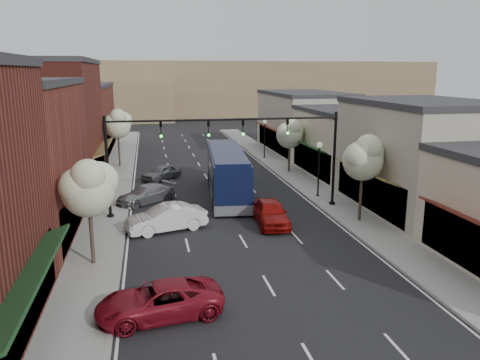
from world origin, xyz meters
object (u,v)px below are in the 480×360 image
tree_right_near (364,157)px  coach_bus (227,172)px  parked_car_a (159,301)px  parked_car_b (166,218)px  tree_left_far (118,123)px  parked_car_d (161,172)px  signal_mast_right (303,146)px  red_hatchback (271,212)px  tree_left_near (89,187)px  signal_mast_left (143,151)px  parked_car_c (146,194)px  tree_right_far (290,133)px  lamp_post_far (265,133)px  lamp_post_near (319,160)px

tree_right_near → coach_bus: size_ratio=0.48×
parked_car_a → parked_car_b: (0.73, 10.71, 0.11)m
tree_right_near → coach_bus: (-7.55, 8.48, -2.50)m
tree_left_far → parked_car_d: (4.05, -6.68, -3.91)m
signal_mast_right → red_hatchback: 5.99m
tree_left_near → coach_bus: tree_left_near is taller
coach_bus → red_hatchback: 7.98m
red_hatchback → parked_car_d: 16.00m
coach_bus → parked_car_b: size_ratio=2.48×
signal_mast_left → tree_left_far: (-2.63, 17.95, -0.02)m
signal_mast_left → coach_bus: (6.42, 4.42, -2.67)m
tree_left_far → parked_car_c: bearing=-79.7°
signal_mast_right → tree_left_near: signal_mast_right is taller
red_hatchback → parked_car_c: bearing=143.3°
tree_right_near → parked_car_d: tree_right_near is taller
signal_mast_left → parked_car_d: 12.01m
tree_right_near → tree_right_far: tree_right_near is taller
tree_right_near → tree_right_far: (0.00, 16.00, -0.46)m
tree_right_far → tree_left_far: 17.66m
parked_car_a → parked_car_d: (0.89, 25.19, -0.02)m
coach_bus → parked_car_c: (-6.42, -0.92, -1.26)m
tree_right_far → tree_left_far: bearing=160.1°
tree_right_near → lamp_post_far: (-0.55, 24.06, -1.45)m
lamp_post_near → lamp_post_far: bearing=90.0°
tree_right_near → lamp_post_far: size_ratio=1.34×
tree_right_far → lamp_post_far: (-0.55, 8.06, -0.99)m
tree_left_far → parked_car_b: 21.84m
signal_mast_left → parked_car_b: 5.13m
coach_bus → parked_car_a: 19.31m
tree_left_far → parked_car_b: size_ratio=1.22×
signal_mast_left → parked_car_b: bearing=-68.6°
signal_mast_right → signal_mast_left: (-11.24, 0.00, 0.00)m
lamp_post_near → parked_car_c: 13.65m
tree_left_far → parked_car_c: 15.20m
coach_bus → parked_car_b: (-5.16, -7.64, -1.12)m
tree_left_near → lamp_post_near: bearing=33.3°
parked_car_c → lamp_post_near: bearing=51.1°
tree_right_far → lamp_post_near: size_ratio=1.22×
parked_car_c → parked_car_d: size_ratio=1.17×
signal_mast_right → coach_bus: size_ratio=0.66×
tree_left_near → signal_mast_left: bearing=71.9°
parked_car_d → tree_right_near: bearing=-4.7°
parked_car_c → signal_mast_right: bearing=38.1°
tree_right_far → parked_car_c: bearing=-148.8°
lamp_post_near → coach_bus: size_ratio=0.36×
signal_mast_left → parked_car_b: signal_mast_left is taller
lamp_post_far → parked_car_c: size_ratio=0.93×
tree_right_near → parked_car_c: size_ratio=1.25×
signal_mast_left → red_hatchback: (8.01, -3.31, -3.80)m
lamp_post_far → parked_car_d: (-12.00, -8.74, -2.31)m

